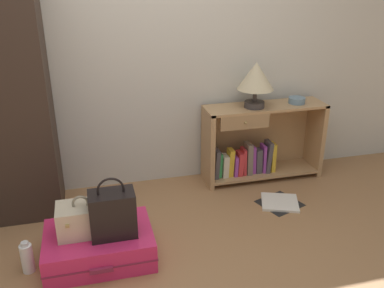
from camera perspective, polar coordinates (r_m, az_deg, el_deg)
The scene contains 9 objects.
back_wall at distance 3.49m, azimuth -6.52°, elevation 14.84°, with size 6.40×0.10×2.60m, color beige.
bookshelf at distance 3.79m, azimuth 8.81°, elevation -0.01°, with size 1.06×0.32×0.68m.
table_lamp at distance 3.54m, azimuth 8.63°, elevation 8.85°, with size 0.30×0.30×0.38m.
bowl at distance 3.79m, azimuth 13.98°, elevation 5.75°, with size 0.14×0.14×0.05m, color slate.
suitcase_large at distance 2.89m, azimuth -12.43°, elevation -13.21°, with size 0.70×0.51×0.20m.
train_case at distance 2.80m, azimuth -14.61°, elevation -9.78°, with size 0.31×0.22×0.27m.
handbag at distance 2.71m, azimuth -10.67°, elevation -9.21°, with size 0.28×0.18×0.40m.
bottle at distance 2.91m, azimuth -21.39°, elevation -14.12°, with size 0.08×0.08×0.22m.
open_book_on_floor at distance 3.53m, azimuth 11.77°, elevation -7.75°, with size 0.39×0.38×0.02m.
Camera 1 is at (-0.48, -1.92, 1.78)m, focal length 39.45 mm.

